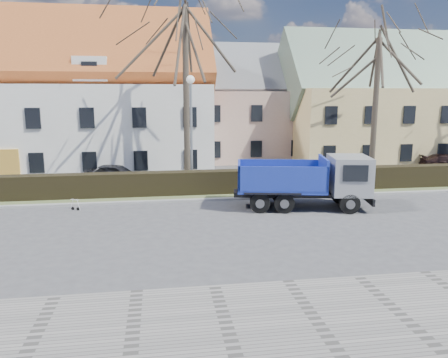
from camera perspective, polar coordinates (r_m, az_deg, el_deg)
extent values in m
plane|color=#444446|center=(19.04, 3.07, -5.99)|extent=(120.00, 120.00, 0.00)
cube|color=gray|center=(11.46, 12.13, -18.04)|extent=(80.00, 5.00, 0.08)
cube|color=gray|center=(23.39, 0.79, -2.61)|extent=(80.00, 0.30, 0.12)
cube|color=#4D5C33|center=(24.93, 0.19, -1.77)|extent=(80.00, 3.00, 0.10)
cube|color=black|center=(24.61, 0.26, -0.51)|extent=(60.00, 0.90, 1.30)
imported|color=black|center=(28.11, -13.93, 0.62)|extent=(4.10, 2.43, 1.31)
imported|color=black|center=(36.44, 27.27, 1.95)|extent=(4.41, 2.46, 1.21)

